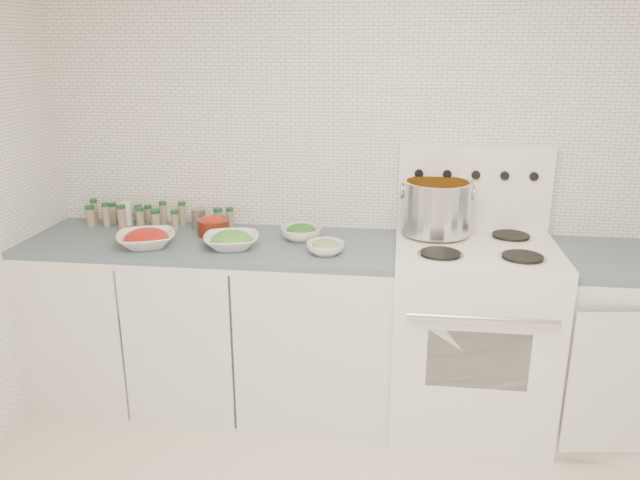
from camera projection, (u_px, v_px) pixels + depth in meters
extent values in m
cube|color=white|center=(380.00, 164.00, 3.22)|extent=(3.50, 0.02, 2.50)
cube|color=white|center=(215.00, 325.00, 3.27)|extent=(1.85, 0.62, 0.86)
cube|color=#4B5C71|center=(211.00, 244.00, 3.13)|extent=(1.85, 0.62, 0.03)
cube|color=white|center=(470.00, 336.00, 3.08)|extent=(0.76, 0.65, 0.92)
cube|color=black|center=(478.00, 360.00, 2.77)|extent=(0.45, 0.01, 0.28)
cylinder|color=silver|center=(483.00, 319.00, 2.67)|extent=(0.65, 0.02, 0.02)
cube|color=white|center=(477.00, 247.00, 2.94)|extent=(0.76, 0.65, 0.01)
cube|color=white|center=(474.00, 188.00, 3.16)|extent=(0.76, 0.06, 0.43)
cylinder|color=silver|center=(440.00, 254.00, 2.81)|extent=(0.21, 0.21, 0.01)
cylinder|color=black|center=(440.00, 253.00, 2.81)|extent=(0.18, 0.18, 0.01)
cylinder|color=silver|center=(523.00, 258.00, 2.77)|extent=(0.21, 0.21, 0.01)
cylinder|color=black|center=(523.00, 256.00, 2.77)|extent=(0.18, 0.18, 0.01)
cylinder|color=silver|center=(437.00, 234.00, 3.11)|extent=(0.21, 0.21, 0.01)
cylinder|color=black|center=(437.00, 233.00, 3.11)|extent=(0.18, 0.18, 0.01)
cylinder|color=silver|center=(511.00, 236.00, 3.07)|extent=(0.21, 0.21, 0.01)
cylinder|color=black|center=(511.00, 235.00, 3.07)|extent=(0.18, 0.18, 0.01)
cylinder|color=black|center=(419.00, 173.00, 3.13)|extent=(0.04, 0.02, 0.04)
cylinder|color=black|center=(447.00, 174.00, 3.12)|extent=(0.04, 0.02, 0.04)
cylinder|color=black|center=(476.00, 175.00, 3.10)|extent=(0.04, 0.02, 0.04)
cylinder|color=black|center=(505.00, 175.00, 3.08)|extent=(0.04, 0.02, 0.04)
cylinder|color=black|center=(534.00, 176.00, 3.07)|extent=(0.04, 0.02, 0.04)
cube|color=white|center=(614.00, 383.00, 2.72)|extent=(0.40, 0.07, 0.70)
cylinder|color=silver|center=(436.00, 207.00, 3.07)|extent=(0.34, 0.34, 0.26)
cylinder|color=orange|center=(438.00, 184.00, 3.03)|extent=(0.30, 0.30, 0.03)
torus|color=silver|center=(402.00, 191.00, 3.06)|extent=(0.01, 0.08, 0.08)
torus|color=silver|center=(474.00, 193.00, 3.02)|extent=(0.01, 0.08, 0.08)
imported|color=white|center=(146.00, 240.00, 3.02)|extent=(0.36, 0.36, 0.07)
ellipsoid|color=red|center=(146.00, 237.00, 3.02)|extent=(0.20, 0.20, 0.09)
imported|color=white|center=(231.00, 241.00, 3.00)|extent=(0.32, 0.32, 0.06)
ellipsoid|color=#3E9330|center=(231.00, 239.00, 3.00)|extent=(0.19, 0.19, 0.09)
imported|color=white|center=(301.00, 233.00, 3.13)|extent=(0.27, 0.27, 0.06)
ellipsoid|color=#1B5418|center=(301.00, 230.00, 3.13)|extent=(0.15, 0.15, 0.07)
imported|color=white|center=(325.00, 248.00, 2.92)|extent=(0.23, 0.23, 0.06)
ellipsoid|color=#26431B|center=(326.00, 245.00, 2.92)|extent=(0.13, 0.13, 0.06)
cylinder|color=#581A0F|center=(214.00, 227.00, 3.21)|extent=(0.17, 0.17, 0.08)
ellipsoid|color=#B7320C|center=(213.00, 221.00, 3.20)|extent=(0.12, 0.12, 0.06)
cylinder|color=white|center=(126.00, 214.00, 3.38)|extent=(0.08, 0.08, 0.13)
cylinder|color=gray|center=(199.00, 218.00, 3.34)|extent=(0.10, 0.10, 0.10)
cylinder|color=gray|center=(95.00, 212.00, 3.43)|extent=(0.04, 0.04, 0.11)
cylinder|color=#154A26|center=(93.00, 201.00, 3.41)|extent=(0.04, 0.04, 0.02)
cylinder|color=gray|center=(113.00, 215.00, 3.41)|extent=(0.04, 0.04, 0.10)
cylinder|color=#154A26|center=(112.00, 205.00, 3.39)|extent=(0.04, 0.04, 0.02)
cylinder|color=gray|center=(149.00, 216.00, 3.41)|extent=(0.04, 0.04, 0.09)
cylinder|color=#154A26|center=(148.00, 207.00, 3.39)|extent=(0.04, 0.04, 0.02)
cylinder|color=gray|center=(139.00, 216.00, 3.40)|extent=(0.04, 0.04, 0.09)
cylinder|color=#154A26|center=(138.00, 207.00, 3.38)|extent=(0.04, 0.04, 0.02)
cylinder|color=gray|center=(164.00, 215.00, 3.38)|extent=(0.04, 0.04, 0.11)
cylinder|color=#154A26|center=(163.00, 203.00, 3.36)|extent=(0.04, 0.04, 0.02)
cylinder|color=gray|center=(183.00, 215.00, 3.38)|extent=(0.04, 0.04, 0.11)
cylinder|color=#154A26|center=(182.00, 204.00, 3.36)|extent=(0.04, 0.04, 0.02)
cylinder|color=gray|center=(218.00, 220.00, 3.34)|extent=(0.05, 0.05, 0.09)
cylinder|color=#154A26|center=(218.00, 210.00, 3.32)|extent=(0.05, 0.05, 0.02)
cylinder|color=gray|center=(230.00, 219.00, 3.35)|extent=(0.04, 0.04, 0.09)
cylinder|color=#154A26|center=(230.00, 209.00, 3.33)|extent=(0.04, 0.04, 0.02)
cylinder|color=gray|center=(91.00, 218.00, 3.36)|extent=(0.05, 0.05, 0.10)
cylinder|color=#154A26|center=(89.00, 207.00, 3.34)|extent=(0.05, 0.05, 0.02)
cylinder|color=gray|center=(106.00, 216.00, 3.35)|extent=(0.04, 0.04, 0.11)
cylinder|color=#154A26|center=(105.00, 205.00, 3.33)|extent=(0.04, 0.04, 0.02)
cylinder|color=gray|center=(122.00, 219.00, 3.31)|extent=(0.04, 0.04, 0.11)
cylinder|color=#154A26|center=(121.00, 207.00, 3.29)|extent=(0.05, 0.05, 0.02)
cylinder|color=gray|center=(140.00, 219.00, 3.32)|extent=(0.04, 0.04, 0.09)
cylinder|color=#154A26|center=(140.00, 209.00, 3.31)|extent=(0.04, 0.04, 0.02)
cylinder|color=gray|center=(156.00, 221.00, 3.30)|extent=(0.05, 0.05, 0.09)
cylinder|color=#154A26|center=(155.00, 211.00, 3.29)|extent=(0.05, 0.05, 0.02)
cylinder|color=gray|center=(175.00, 222.00, 3.30)|extent=(0.04, 0.04, 0.09)
cylinder|color=#154A26|center=(174.00, 212.00, 3.28)|extent=(0.04, 0.04, 0.02)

